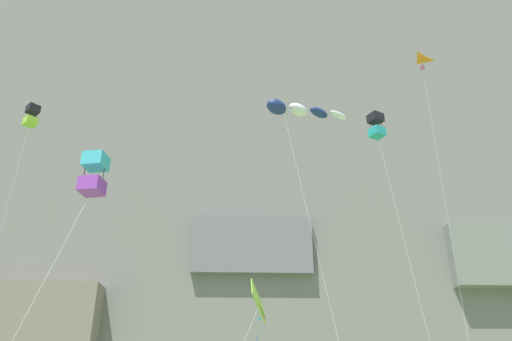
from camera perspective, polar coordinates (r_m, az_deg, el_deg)
cliff_face at (r=73.66m, az=-0.75°, el=-1.61°), size 180.00×31.37×63.96m
kite_delta_mid_center at (r=49.01m, az=17.97°, el=10.30°), size 3.20×6.27×30.39m
kite_windsock_low_right at (r=34.64m, az=4.59°, el=6.88°), size 6.31×7.86×21.30m
kite_box_upper_right at (r=44.70m, az=-24.07°, el=5.65°), size 1.28×3.23×24.29m
kite_box_front_field at (r=31.46m, az=13.47°, el=4.91°), size 1.33×3.66×18.20m
kite_diamond_high_left at (r=24.42m, az=0.17°, el=-14.87°), size 2.77×3.64×7.50m
kite_box_upper_left at (r=21.80m, az=-17.89°, el=-0.39°), size 2.16×4.13×11.47m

